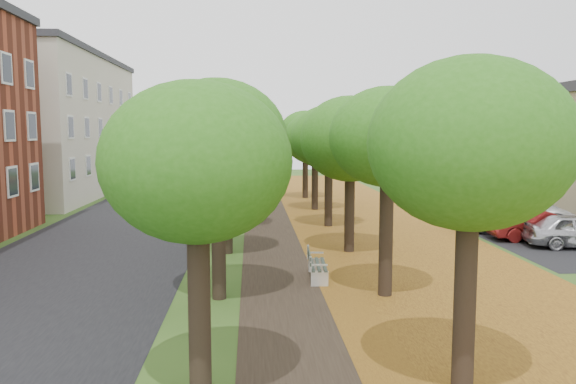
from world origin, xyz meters
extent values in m
cube|color=black|center=(-7.50, 15.00, 0.00)|extent=(8.00, 70.00, 0.01)
cube|color=black|center=(0.00, 15.00, 0.00)|extent=(3.20, 70.00, 0.01)
cube|color=#96651B|center=(5.00, 15.00, 0.01)|extent=(7.50, 70.00, 0.01)
cube|color=black|center=(13.50, 16.00, 0.00)|extent=(9.00, 16.00, 0.01)
cylinder|color=black|center=(-2.20, 0.00, 1.58)|extent=(0.40, 0.40, 3.16)
ellipsoid|color=#296515|center=(-2.20, 0.00, 4.36)|extent=(3.70, 3.70, 3.14)
cylinder|color=black|center=(-2.20, 6.00, 1.58)|extent=(0.40, 0.40, 3.16)
ellipsoid|color=#296515|center=(-2.20, 6.00, 4.36)|extent=(3.70, 3.70, 3.14)
cylinder|color=black|center=(-2.20, 12.00, 1.58)|extent=(0.40, 0.40, 3.16)
ellipsoid|color=#296515|center=(-2.20, 12.00, 4.36)|extent=(3.70, 3.70, 3.14)
cylinder|color=black|center=(-2.20, 18.00, 1.58)|extent=(0.40, 0.40, 3.16)
ellipsoid|color=#296515|center=(-2.20, 18.00, 4.36)|extent=(3.70, 3.70, 3.14)
cylinder|color=black|center=(-2.20, 24.00, 1.58)|extent=(0.40, 0.40, 3.16)
ellipsoid|color=#296515|center=(-2.20, 24.00, 4.36)|extent=(3.70, 3.70, 3.14)
cylinder|color=black|center=(-2.20, 30.00, 1.58)|extent=(0.40, 0.40, 3.16)
ellipsoid|color=#296515|center=(-2.20, 30.00, 4.36)|extent=(3.70, 3.70, 3.14)
cylinder|color=black|center=(2.60, 0.00, 1.58)|extent=(0.40, 0.40, 3.16)
ellipsoid|color=#296515|center=(2.60, 0.00, 4.36)|extent=(3.70, 3.70, 3.14)
cylinder|color=black|center=(2.60, 6.00, 1.58)|extent=(0.40, 0.40, 3.16)
ellipsoid|color=#296515|center=(2.60, 6.00, 4.36)|extent=(3.70, 3.70, 3.14)
cylinder|color=black|center=(2.60, 12.00, 1.58)|extent=(0.40, 0.40, 3.16)
ellipsoid|color=#296515|center=(2.60, 12.00, 4.36)|extent=(3.70, 3.70, 3.14)
cylinder|color=black|center=(2.60, 18.00, 1.58)|extent=(0.40, 0.40, 3.16)
ellipsoid|color=#296515|center=(2.60, 18.00, 4.36)|extent=(3.70, 3.70, 3.14)
cylinder|color=black|center=(2.60, 24.00, 1.58)|extent=(0.40, 0.40, 3.16)
ellipsoid|color=#296515|center=(2.60, 24.00, 4.36)|extent=(3.70, 3.70, 3.14)
cylinder|color=black|center=(2.60, 30.00, 1.58)|extent=(0.40, 0.40, 3.16)
ellipsoid|color=#296515|center=(2.60, 30.00, 4.36)|extent=(3.70, 3.70, 3.14)
cube|color=beige|center=(-17.00, 33.00, 5.00)|extent=(10.00, 20.00, 10.00)
cube|color=#2D2D33|center=(-17.00, 33.00, 10.20)|extent=(10.30, 20.30, 0.40)
cube|color=#273028|center=(0.86, 7.92, 0.48)|extent=(0.61, 1.96, 0.04)
cube|color=#273028|center=(0.58, 7.94, 0.77)|extent=(0.16, 1.93, 0.28)
cube|color=silver|center=(0.81, 7.04, 0.24)|extent=(0.54, 0.10, 0.48)
cube|color=silver|center=(0.91, 8.80, 0.24)|extent=(0.54, 0.10, 0.48)
cube|color=silver|center=(0.81, 7.04, 0.68)|extent=(0.49, 0.09, 0.04)
cube|color=silver|center=(0.91, 8.80, 0.68)|extent=(0.49, 0.09, 0.04)
imported|color=maroon|center=(11.27, 13.76, 0.70)|extent=(4.32, 1.74, 1.40)
imported|color=#323237|center=(11.00, 15.73, 0.69)|extent=(5.00, 2.72, 1.37)
imported|color=silver|center=(12.14, 17.38, 0.75)|extent=(5.94, 4.12, 1.51)
camera|label=1|loc=(-1.28, -9.70, 4.76)|focal=35.00mm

